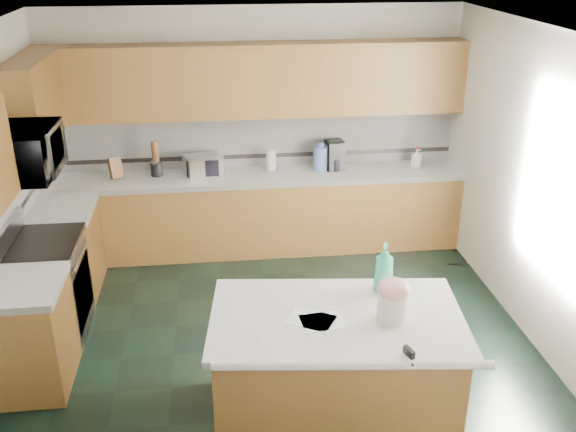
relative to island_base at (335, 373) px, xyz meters
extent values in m
plane|color=black|center=(-0.34, 0.97, -0.43)|extent=(4.60, 4.60, 0.00)
plane|color=white|center=(-0.34, 0.97, 2.27)|extent=(4.60, 4.60, 0.00)
cube|color=silver|center=(-0.34, 3.29, 0.92)|extent=(4.60, 0.04, 2.70)
cube|color=silver|center=(-0.34, -1.35, 0.92)|extent=(4.60, 0.04, 2.70)
cube|color=silver|center=(1.98, 0.97, 0.92)|extent=(0.04, 4.60, 2.70)
cube|color=#301C09|center=(-0.34, 2.97, 0.00)|extent=(4.60, 0.60, 0.86)
cube|color=white|center=(-0.34, 2.97, 0.46)|extent=(4.60, 0.64, 0.06)
cube|color=#301C09|center=(-0.34, 3.10, 1.51)|extent=(4.60, 0.33, 0.78)
cube|color=silver|center=(-0.34, 3.26, 0.81)|extent=(4.60, 0.02, 0.63)
cube|color=black|center=(-0.34, 3.25, 0.61)|extent=(4.60, 0.01, 0.05)
cube|color=#301C09|center=(-2.34, 2.26, 0.00)|extent=(0.60, 0.82, 0.86)
cube|color=white|center=(-2.34, 2.26, 0.46)|extent=(0.64, 0.82, 0.06)
cube|color=#301C09|center=(-2.34, 0.73, 0.00)|extent=(0.60, 0.72, 0.86)
cube|color=white|center=(-2.34, 0.73, 0.46)|extent=(0.64, 0.72, 0.06)
cube|color=silver|center=(-2.63, 1.52, 0.81)|extent=(0.02, 2.30, 0.63)
cube|color=black|center=(-2.62, 1.52, 0.61)|extent=(0.01, 2.30, 0.05)
cube|color=#301C09|center=(-2.48, 2.39, 1.51)|extent=(0.33, 1.09, 0.78)
cube|color=#B7B7BC|center=(-2.34, 1.47, 0.01)|extent=(0.60, 0.76, 0.88)
cube|color=black|center=(-2.05, 1.47, -0.03)|extent=(0.02, 0.68, 0.55)
cube|color=black|center=(-2.34, 1.47, 0.47)|extent=(0.62, 0.78, 0.04)
cylinder|color=#B7B7BC|center=(-2.02, 1.47, 0.35)|extent=(0.02, 0.66, 0.02)
cube|color=#B7B7BC|center=(-2.60, 1.47, 0.59)|extent=(0.06, 0.76, 0.18)
imported|color=#B7B7BC|center=(-2.34, 1.47, 1.30)|extent=(0.50, 0.73, 0.41)
cube|color=#301C09|center=(0.00, 0.00, 0.00)|extent=(1.77, 1.13, 0.86)
cube|color=white|center=(0.00, 0.00, 0.46)|extent=(1.88, 1.24, 0.06)
cylinder|color=white|center=(0.00, -0.53, 0.46)|extent=(1.77, 0.25, 0.06)
cylinder|color=silver|center=(0.36, -0.10, 0.60)|extent=(0.24, 0.24, 0.22)
ellipsoid|color=pink|center=(0.36, -0.10, 0.74)|extent=(0.23, 0.23, 0.14)
cylinder|color=tan|center=(0.36, -0.10, 0.79)|extent=(0.07, 0.03, 0.03)
sphere|color=tan|center=(0.33, -0.10, 0.79)|extent=(0.04, 0.04, 0.04)
sphere|color=tan|center=(0.40, -0.10, 0.79)|extent=(0.04, 0.04, 0.04)
imported|color=teal|center=(0.40, 0.30, 0.68)|extent=(0.19, 0.19, 0.39)
cube|color=white|center=(-0.11, -0.06, 0.49)|extent=(0.33, 0.26, 0.00)
cube|color=white|center=(-0.19, -0.03, 0.49)|extent=(0.39, 0.36, 0.00)
cube|color=black|center=(0.37, -0.51, 0.50)|extent=(0.06, 0.10, 0.09)
cylinder|color=black|center=(0.37, -0.57, 0.48)|extent=(0.02, 0.07, 0.02)
cube|color=#472814|center=(-1.89, 3.02, 0.61)|extent=(0.18, 0.21, 0.25)
cylinder|color=black|center=(-1.45, 3.05, 0.57)|extent=(0.13, 0.13, 0.16)
cylinder|color=#472814|center=(-1.45, 3.05, 0.77)|extent=(0.08, 0.08, 0.24)
cube|color=#B7B7BC|center=(-0.94, 3.02, 0.60)|extent=(0.45, 0.38, 0.22)
cube|color=black|center=(-0.94, 2.89, 0.60)|extent=(0.35, 0.01, 0.18)
cylinder|color=white|center=(-0.18, 3.07, 0.61)|extent=(0.11, 0.11, 0.25)
cylinder|color=#B7B7BC|center=(-0.18, 3.07, 0.50)|extent=(0.16, 0.16, 0.01)
cylinder|color=#4E6CA6|center=(0.38, 3.03, 0.63)|extent=(0.17, 0.17, 0.28)
cylinder|color=#4E6CA6|center=(0.38, 3.03, 0.79)|extent=(0.08, 0.08, 0.04)
cube|color=black|center=(0.54, 3.05, 0.65)|extent=(0.22, 0.24, 0.33)
cylinder|color=black|center=(0.54, 3.00, 0.56)|extent=(0.13, 0.13, 0.13)
imported|color=white|center=(1.50, 3.02, 0.59)|extent=(0.13, 0.13, 0.20)
cylinder|color=red|center=(1.50, 3.02, 0.71)|extent=(0.02, 0.02, 0.03)
cube|color=white|center=(1.95, 0.77, 1.07)|extent=(0.02, 1.40, 1.10)
camera|label=1|loc=(-0.79, -3.76, 2.94)|focal=40.00mm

